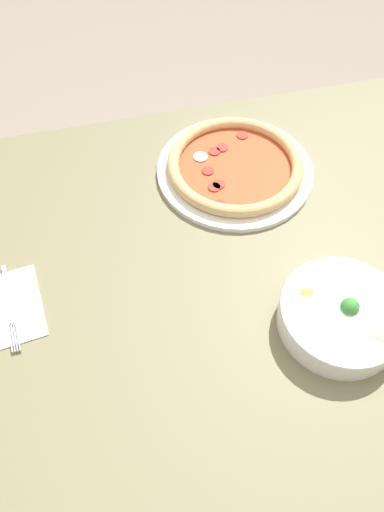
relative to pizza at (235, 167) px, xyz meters
name	(u,v)px	position (x,y,z in m)	size (l,w,h in m)	color
ground_plane	(221,421)	(0.07, 0.29, -0.79)	(8.00, 8.00, 0.00)	gray
dining_table	(237,316)	(0.07, 0.29, -0.12)	(1.22, 1.06, 0.77)	#706B4C
pizza	(235,167)	(0.00, 0.00, 0.00)	(0.34, 0.34, 0.04)	white
bowl	(341,314)	(-0.07, 0.40, 0.01)	(0.21, 0.21, 0.07)	white
fork	(10,306)	(0.49, 0.23, -0.01)	(0.03, 0.19, 0.00)	silver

